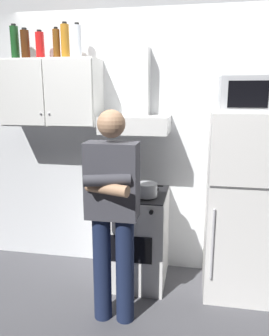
{
  "coord_description": "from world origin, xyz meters",
  "views": [
    {
      "loc": [
        0.49,
        -2.62,
        1.75
      ],
      "look_at": [
        0.0,
        0.0,
        1.15
      ],
      "focal_mm": 35.81,
      "sensor_mm": 36.0,
      "label": 1
    }
  ],
  "objects": [
    {
      "name": "ground_plane",
      "position": [
        0.0,
        0.0,
        0.0
      ],
      "size": [
        7.0,
        7.0,
        0.0
      ],
      "primitive_type": "plane",
      "color": "#4C4C51"
    },
    {
      "name": "back_wall_tiled",
      "position": [
        0.0,
        0.6,
        1.35
      ],
      "size": [
        4.8,
        0.1,
        2.7
      ],
      "primitive_type": "cube",
      "color": "white",
      "rests_on": "ground_plane"
    },
    {
      "name": "upper_cabinet",
      "position": [
        -0.85,
        0.37,
        1.75
      ],
      "size": [
        0.9,
        0.37,
        0.6
      ],
      "color": "white"
    },
    {
      "name": "stove_oven",
      "position": [
        -0.05,
        0.25,
        0.43
      ],
      "size": [
        0.6,
        0.62,
        0.87
      ],
      "color": "white",
      "rests_on": "ground_plane"
    },
    {
      "name": "range_hood",
      "position": [
        -0.05,
        0.38,
        1.6
      ],
      "size": [
        0.6,
        0.44,
        0.75
      ],
      "color": "white"
    },
    {
      "name": "refrigerator",
      "position": [
        0.9,
        0.25,
        0.8
      ],
      "size": [
        0.6,
        0.62,
        1.6
      ],
      "color": "white",
      "rests_on": "ground_plane"
    },
    {
      "name": "microwave",
      "position": [
        0.9,
        0.27,
        1.74
      ],
      "size": [
        0.48,
        0.37,
        0.28
      ],
      "color": "#B7BABF",
      "rests_on": "refrigerator"
    },
    {
      "name": "person_standing",
      "position": [
        -0.1,
        -0.36,
        0.9
      ],
      "size": [
        0.38,
        0.33,
        1.64
      ],
      "color": "#192342",
      "rests_on": "ground_plane"
    },
    {
      "name": "cooking_pot",
      "position": [
        0.08,
        0.13,
        0.93
      ],
      "size": [
        0.29,
        0.19,
        0.11
      ],
      "color": "#B7BABF",
      "rests_on": "stove_oven"
    },
    {
      "name": "bottle_soda_red",
      "position": [
        -0.96,
        0.41,
        2.17
      ],
      "size": [
        0.08,
        0.08,
        0.26
      ],
      "color": "red",
      "rests_on": "upper_cabinet"
    },
    {
      "name": "bottle_vodka_clear",
      "position": [
        -0.59,
        0.39,
        2.19
      ],
      "size": [
        0.07,
        0.07,
        0.3
      ],
      "color": "silver",
      "rests_on": "upper_cabinet"
    },
    {
      "name": "bottle_liquor_amber",
      "position": [
        -0.69,
        0.34,
        2.2
      ],
      "size": [
        0.08,
        0.08,
        0.3
      ],
      "color": "#B7721E",
      "rests_on": "upper_cabinet"
    },
    {
      "name": "bottle_rum_dark",
      "position": [
        -1.07,
        0.34,
        2.18
      ],
      "size": [
        0.08,
        0.08,
        0.27
      ],
      "color": "#47230F",
      "rests_on": "upper_cabinet"
    },
    {
      "name": "bottle_wine_green",
      "position": [
        -1.19,
        0.38,
        2.2
      ],
      "size": [
        0.08,
        0.08,
        0.31
      ],
      "color": "#19471E",
      "rests_on": "upper_cabinet"
    },
    {
      "name": "bottle_beer_brown",
      "position": [
        -0.77,
        0.34,
        2.18
      ],
      "size": [
        0.06,
        0.06,
        0.27
      ],
      "color": "brown",
      "rests_on": "upper_cabinet"
    }
  ]
}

